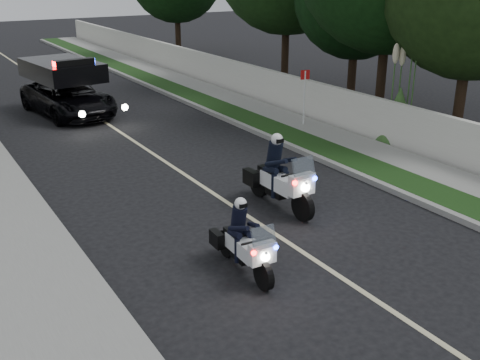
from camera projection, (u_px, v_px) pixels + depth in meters
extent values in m
plane|color=black|center=(306.00, 255.00, 11.85)|extent=(120.00, 120.00, 0.00)
cube|color=gray|center=(231.00, 121.00, 21.80)|extent=(0.20, 60.00, 0.15)
cube|color=#193814|center=(246.00, 118.00, 22.14)|extent=(1.20, 60.00, 0.16)
cube|color=gray|center=(274.00, 114.00, 22.78)|extent=(1.40, 60.00, 0.16)
cube|color=beige|center=(294.00, 95.00, 23.03)|extent=(0.22, 60.00, 1.50)
cube|color=gray|center=(6.00, 156.00, 17.79)|extent=(0.20, 60.00, 0.15)
cube|color=#BFB78C|center=(130.00, 138.00, 19.82)|extent=(0.12, 50.00, 0.01)
imported|color=black|center=(70.00, 115.00, 23.03)|extent=(3.01, 5.40, 2.50)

